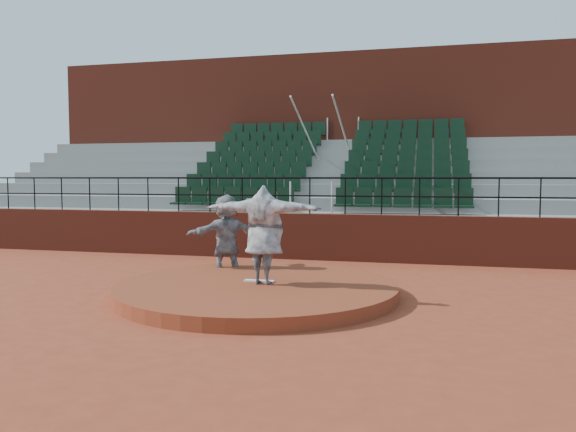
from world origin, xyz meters
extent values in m
plane|color=maroon|center=(0.00, 0.00, 0.00)|extent=(90.00, 90.00, 0.00)
cylinder|color=brown|center=(0.00, 0.00, 0.12)|extent=(5.50, 5.50, 0.25)
cube|color=white|center=(0.00, 0.15, 0.27)|extent=(0.60, 0.15, 0.03)
cube|color=maroon|center=(0.00, 5.00, 0.65)|extent=(24.00, 0.30, 1.30)
cylinder|color=black|center=(0.00, 5.00, 2.30)|extent=(24.00, 0.05, 0.05)
cylinder|color=black|center=(0.00, 5.00, 1.80)|extent=(24.00, 0.04, 0.04)
cylinder|color=black|center=(-10.00, 5.00, 1.80)|extent=(0.04, 0.04, 1.00)
cylinder|color=black|center=(-9.00, 5.00, 1.80)|extent=(0.04, 0.04, 1.00)
cylinder|color=black|center=(-8.00, 5.00, 1.80)|extent=(0.04, 0.04, 1.00)
cylinder|color=black|center=(-7.00, 5.00, 1.80)|extent=(0.04, 0.04, 1.00)
cylinder|color=black|center=(-6.00, 5.00, 1.80)|extent=(0.04, 0.04, 1.00)
cylinder|color=black|center=(-5.00, 5.00, 1.80)|extent=(0.04, 0.04, 1.00)
cylinder|color=black|center=(-4.00, 5.00, 1.80)|extent=(0.04, 0.04, 1.00)
cylinder|color=black|center=(-3.00, 5.00, 1.80)|extent=(0.04, 0.04, 1.00)
cylinder|color=black|center=(-2.00, 5.00, 1.80)|extent=(0.04, 0.04, 1.00)
cylinder|color=black|center=(-1.00, 5.00, 1.80)|extent=(0.04, 0.04, 1.00)
cylinder|color=black|center=(0.00, 5.00, 1.80)|extent=(0.04, 0.04, 1.00)
cylinder|color=black|center=(1.00, 5.00, 1.80)|extent=(0.04, 0.04, 1.00)
cylinder|color=black|center=(2.00, 5.00, 1.80)|extent=(0.04, 0.04, 1.00)
cylinder|color=black|center=(3.00, 5.00, 1.80)|extent=(0.04, 0.04, 1.00)
cylinder|color=black|center=(4.00, 5.00, 1.80)|extent=(0.04, 0.04, 1.00)
cylinder|color=black|center=(5.00, 5.00, 1.80)|extent=(0.04, 0.04, 1.00)
cylinder|color=black|center=(6.00, 5.00, 1.80)|extent=(0.04, 0.04, 1.00)
cube|color=gray|center=(0.00, 5.58, 0.65)|extent=(24.00, 0.85, 1.30)
cube|color=black|center=(-2.53, 5.59, 1.66)|extent=(3.85, 0.48, 0.72)
cube|color=black|center=(2.53, 5.59, 1.66)|extent=(3.85, 0.48, 0.72)
cube|color=gray|center=(0.00, 6.43, 0.85)|extent=(24.00, 0.85, 1.70)
cube|color=black|center=(-2.53, 6.44, 2.06)|extent=(3.85, 0.48, 0.72)
cube|color=black|center=(2.53, 6.44, 2.06)|extent=(3.85, 0.48, 0.72)
cube|color=gray|center=(0.00, 7.28, 1.05)|extent=(24.00, 0.85, 2.10)
cube|color=black|center=(-2.53, 7.29, 2.46)|extent=(3.85, 0.48, 0.72)
cube|color=black|center=(2.53, 7.29, 2.46)|extent=(3.85, 0.48, 0.72)
cube|color=gray|center=(0.00, 8.12, 1.25)|extent=(24.00, 0.85, 2.50)
cube|color=black|center=(-2.53, 8.13, 2.86)|extent=(3.85, 0.48, 0.72)
cube|color=black|center=(2.53, 8.13, 2.86)|extent=(3.85, 0.48, 0.72)
cube|color=gray|center=(0.00, 8.97, 1.45)|extent=(24.00, 0.85, 2.90)
cube|color=black|center=(-2.53, 8.98, 3.26)|extent=(3.85, 0.48, 0.72)
cube|color=black|center=(2.53, 8.98, 3.26)|extent=(3.85, 0.48, 0.72)
cube|color=gray|center=(0.00, 9.82, 1.65)|extent=(24.00, 0.85, 3.30)
cube|color=black|center=(-2.53, 9.83, 3.66)|extent=(3.85, 0.48, 0.72)
cube|color=black|center=(2.53, 9.83, 3.66)|extent=(3.85, 0.48, 0.72)
cube|color=gray|center=(0.00, 10.68, 1.85)|extent=(24.00, 0.85, 3.70)
cube|color=black|center=(-2.53, 10.69, 4.06)|extent=(3.85, 0.48, 0.72)
cube|color=black|center=(2.53, 10.69, 4.06)|extent=(3.85, 0.48, 0.72)
cylinder|color=silver|center=(-0.60, 8.12, 3.40)|extent=(0.06, 5.97, 2.46)
cylinder|color=silver|center=(0.60, 8.12, 3.40)|extent=(0.06, 5.97, 2.46)
cube|color=maroon|center=(0.00, 12.60, 3.55)|extent=(24.00, 3.00, 7.10)
imported|color=black|center=(0.15, -0.02, 1.21)|extent=(2.40, 0.83, 1.91)
imported|color=black|center=(-1.31, 1.80, 0.96)|extent=(1.74, 1.57, 1.93)
camera|label=1|loc=(3.26, -10.40, 2.33)|focal=35.00mm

